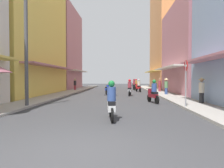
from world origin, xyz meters
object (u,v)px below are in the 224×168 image
motorbike_maroon (153,93)px  pedestrian_foreground (160,85)px  motorbike_blue (107,89)px  pedestrian_far (75,84)px  motorbike_orange (136,84)px  pedestrian_crossing (166,86)px  motorbike_black (134,85)px  motorbike_red (138,86)px  utility_pole (26,39)px  motorbike_white (111,102)px  street_sign_no_entry (186,77)px  pedestrian_midway (202,89)px  motorbike_silver (130,88)px

motorbike_maroon → pedestrian_foreground: 10.59m
motorbike_blue → pedestrian_far: 7.22m
motorbike_orange → pedestrian_crossing: (2.07, -11.61, 0.25)m
motorbike_black → pedestrian_foreground: size_ratio=1.10×
pedestrian_crossing → motorbike_red: bearing=114.2°
pedestrian_far → utility_pole: bearing=-86.7°
motorbike_white → pedestrian_far: size_ratio=1.09×
motorbike_red → street_sign_no_entry: size_ratio=0.67×
motorbike_red → motorbike_white: 16.84m
motorbike_black → pedestrian_midway: (3.28, -16.07, 0.26)m
motorbike_orange → pedestrian_crossing: 11.79m
pedestrian_far → motorbike_orange: bearing=28.9°
motorbike_white → motorbike_black: same height
motorbike_white → motorbike_black: size_ratio=1.00×
pedestrian_crossing → utility_pole: size_ratio=0.22×
pedestrian_midway → motorbike_silver: bearing=123.6°
pedestrian_crossing → street_sign_no_entry: bearing=-95.2°
motorbike_silver → pedestrian_crossing: bearing=7.1°
pedestrian_far → pedestrian_midway: (11.27, -13.73, 0.03)m
motorbike_maroon → street_sign_no_entry: bearing=-59.9°
motorbike_silver → pedestrian_crossing: (3.53, 0.44, 0.25)m
motorbike_black → street_sign_no_entry: size_ratio=0.68×
motorbike_white → motorbike_blue: motorbike_white is taller
motorbike_white → utility_pole: utility_pole is taller
motorbike_white → street_sign_no_entry: size_ratio=0.68×
motorbike_black → pedestrian_crossing: (2.57, -9.25, 0.25)m
motorbike_orange → pedestrian_far: bearing=-151.1°
motorbike_white → pedestrian_midway: size_ratio=1.05×
motorbike_silver → utility_pole: 10.61m
motorbike_blue → street_sign_no_entry: street_sign_no_entry is taller
motorbike_red → pedestrian_crossing: pedestrian_crossing is taller
motorbike_red → motorbike_white: (-2.41, -16.66, 0.00)m
pedestrian_far → pedestrian_foreground: bearing=-13.7°
motorbike_orange → pedestrian_far: size_ratio=1.08×
motorbike_silver → motorbike_blue: (-2.31, 1.90, -0.20)m
motorbike_black → pedestrian_far: size_ratio=1.09×
motorbike_white → pedestrian_crossing: pedestrian_crossing is taller
motorbike_blue → pedestrian_crossing: size_ratio=1.07×
pedestrian_midway → pedestrian_crossing: size_ratio=1.02×
pedestrian_midway → street_sign_no_entry: size_ratio=0.65×
pedestrian_midway → utility_pole: size_ratio=0.23×
motorbike_silver → pedestrian_far: pedestrian_far is taller
motorbike_orange → pedestrian_foreground: (2.23, -7.32, 0.12)m
motorbike_orange → pedestrian_far: (-8.50, -4.69, 0.23)m
motorbike_white → motorbike_silver: bearing=84.1°
motorbike_red → street_sign_no_entry: street_sign_no_entry is taller
motorbike_silver → pedestrian_far: size_ratio=1.08×
pedestrian_midway → utility_pole: bearing=-170.8°
motorbike_red → pedestrian_crossing: 5.56m
motorbike_silver → pedestrian_foreground: bearing=52.1°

